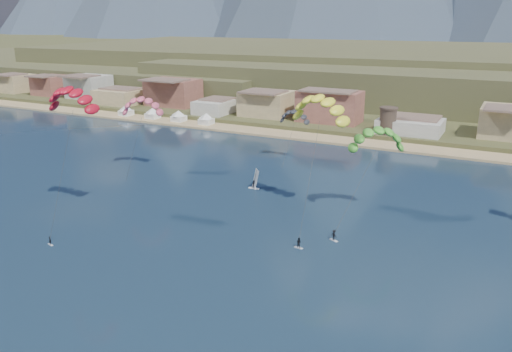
{
  "coord_description": "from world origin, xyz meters",
  "views": [
    {
      "loc": [
        41.71,
        -49.4,
        38.62
      ],
      "look_at": [
        0.0,
        32.0,
        10.0
      ],
      "focal_mm": 36.43,
      "sensor_mm": 36.0,
      "label": 1
    }
  ],
  "objects_px": {
    "kitesurfer_red": "(71,95)",
    "windsurfer": "(255,183)",
    "watchtower": "(388,120)",
    "kitesurfer_yellow": "(320,105)",
    "kitesurfer_green": "(377,136)"
  },
  "relations": [
    {
      "from": "watchtower",
      "to": "windsurfer",
      "type": "distance_m",
      "value": 64.42
    },
    {
      "from": "kitesurfer_yellow",
      "to": "kitesurfer_green",
      "type": "relative_size",
      "value": 1.28
    },
    {
      "from": "watchtower",
      "to": "kitesurfer_yellow",
      "type": "relative_size",
      "value": 0.31
    },
    {
      "from": "watchtower",
      "to": "kitesurfer_red",
      "type": "xyz_separation_m",
      "value": [
        -35.71,
        -95.2,
        18.24
      ]
    },
    {
      "from": "watchtower",
      "to": "kitesurfer_red",
      "type": "bearing_deg",
      "value": -110.56
    },
    {
      "from": "kitesurfer_red",
      "to": "windsurfer",
      "type": "distance_m",
      "value": 45.01
    },
    {
      "from": "watchtower",
      "to": "windsurfer",
      "type": "bearing_deg",
      "value": -103.9
    },
    {
      "from": "watchtower",
      "to": "kitesurfer_green",
      "type": "distance_m",
      "value": 70.44
    },
    {
      "from": "kitesurfer_yellow",
      "to": "windsurfer",
      "type": "bearing_deg",
      "value": 153.81
    },
    {
      "from": "watchtower",
      "to": "kitesurfer_green",
      "type": "xyz_separation_m",
      "value": [
        13.55,
        -68.35,
        10.35
      ]
    },
    {
      "from": "windsurfer",
      "to": "kitesurfer_red",
      "type": "bearing_deg",
      "value": -121.69
    },
    {
      "from": "watchtower",
      "to": "kitesurfer_yellow",
      "type": "height_order",
      "value": "kitesurfer_yellow"
    },
    {
      "from": "kitesurfer_yellow",
      "to": "windsurfer",
      "type": "relative_size",
      "value": 6.0
    },
    {
      "from": "watchtower",
      "to": "kitesurfer_yellow",
      "type": "bearing_deg",
      "value": -87.44
    },
    {
      "from": "watchtower",
      "to": "windsurfer",
      "type": "relative_size",
      "value": 1.89
    }
  ]
}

